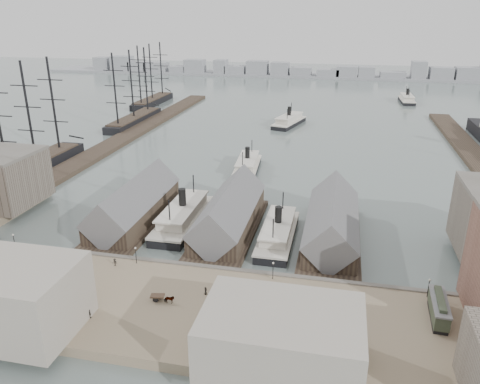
% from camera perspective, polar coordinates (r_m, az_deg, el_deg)
% --- Properties ---
extents(ground, '(900.00, 900.00, 0.00)m').
position_cam_1_polar(ground, '(107.47, -3.47, -8.63)').
color(ground, '#576461').
rests_on(ground, ground).
extents(quay, '(180.00, 30.00, 2.00)m').
position_cam_1_polar(quay, '(90.88, -6.98, -14.15)').
color(quay, '#7B6A53').
rests_on(quay, ground).
extents(seawall, '(180.00, 1.20, 2.30)m').
position_cam_1_polar(seawall, '(102.59, -4.27, -9.47)').
color(seawall, '#59544C').
rests_on(seawall, ground).
extents(west_wharf, '(10.00, 220.00, 1.60)m').
position_cam_1_polar(west_wharf, '(218.15, -13.73, 6.56)').
color(west_wharf, '#2D231C').
rests_on(west_wharf, ground).
extents(ferry_shed_west, '(14.00, 42.00, 12.60)m').
position_cam_1_polar(ferry_shed_west, '(128.18, -12.72, -1.73)').
color(ferry_shed_west, '#2D231C').
rests_on(ferry_shed_west, ground).
extents(ferry_shed_center, '(14.00, 42.00, 12.60)m').
position_cam_1_polar(ferry_shed_center, '(119.96, -1.34, -2.81)').
color(ferry_shed_center, '#2D231C').
rests_on(ferry_shed_center, ground).
extents(ferry_shed_east, '(14.00, 42.00, 12.60)m').
position_cam_1_polar(ferry_shed_east, '(117.05, 11.15, -3.86)').
color(ferry_shed_east, '#2D231C').
rests_on(ferry_shed_east, ground).
extents(street_bldg_center, '(24.00, 16.00, 10.00)m').
position_cam_1_polar(street_bldg_center, '(74.11, 5.08, -17.56)').
color(street_bldg_center, gray).
rests_on(street_bldg_center, quay).
extents(lamp_post_far_w, '(0.44, 0.44, 3.92)m').
position_cam_1_polar(lamp_post_far_w, '(119.38, -25.87, -5.15)').
color(lamp_post_far_w, black).
rests_on(lamp_post_far_w, quay).
extents(lamp_post_near_w, '(0.44, 0.44, 3.92)m').
position_cam_1_polar(lamp_post_near_w, '(104.29, -12.60, -7.18)').
color(lamp_post_near_w, black).
rests_on(lamp_post_near_w, quay).
extents(lamp_post_near_e, '(0.44, 0.44, 3.92)m').
position_cam_1_polar(lamp_post_near_e, '(96.45, 4.05, -9.15)').
color(lamp_post_near_e, black).
rests_on(lamp_post_near_e, quay).
extents(lamp_post_far_e, '(0.44, 0.44, 3.92)m').
position_cam_1_polar(lamp_post_far_e, '(97.62, 22.04, -10.41)').
color(lamp_post_far_e, black).
rests_on(lamp_post_far_e, quay).
extents(far_shore, '(500.00, 40.00, 15.72)m').
position_cam_1_polar(far_shore, '(427.58, 8.76, 14.20)').
color(far_shore, gray).
rests_on(far_shore, ground).
extents(ferry_docked_west, '(9.02, 30.05, 10.73)m').
position_cam_1_polar(ferry_docked_west, '(125.65, -6.94, -2.88)').
color(ferry_docked_west, black).
rests_on(ferry_docked_west, ground).
extents(ferry_docked_east, '(8.04, 26.81, 9.58)m').
position_cam_1_polar(ferry_docked_east, '(116.71, 4.63, -4.88)').
color(ferry_docked_east, black).
rests_on(ferry_docked_east, ground).
extents(ferry_open_near, '(9.77, 26.43, 9.25)m').
position_cam_1_polar(ferry_open_near, '(167.46, 0.90, 3.32)').
color(ferry_open_near, black).
rests_on(ferry_open_near, ground).
extents(ferry_open_mid, '(15.21, 29.09, 9.96)m').
position_cam_1_polar(ferry_open_mid, '(238.50, 6.00, 8.64)').
color(ferry_open_mid, black).
rests_on(ferry_open_mid, ground).
extents(ferry_open_far, '(8.50, 25.94, 9.18)m').
position_cam_1_polar(ferry_open_far, '(317.94, 19.67, 10.62)').
color(ferry_open_far, black).
rests_on(ferry_open_far, ground).
extents(sailing_ship_near, '(9.31, 64.14, 38.27)m').
position_cam_1_polar(sailing_ship_near, '(177.80, -24.93, 2.60)').
color(sailing_ship_near, black).
rests_on(sailing_ship_near, ground).
extents(sailing_ship_mid, '(8.84, 51.07, 36.34)m').
position_cam_1_polar(sailing_ship_mid, '(246.70, -12.77, 8.71)').
color(sailing_ship_mid, black).
rests_on(sailing_ship_mid, ground).
extents(sailing_ship_far, '(8.73, 48.50, 35.89)m').
position_cam_1_polar(sailing_ship_far, '(298.96, -10.61, 10.96)').
color(sailing_ship_far, black).
rests_on(sailing_ship_far, ground).
extents(tram, '(3.21, 10.65, 3.75)m').
position_cam_1_polar(tram, '(92.49, 23.06, -13.02)').
color(tram, black).
rests_on(tram, quay).
extents(horse_cart_left, '(4.80, 2.90, 1.56)m').
position_cam_1_polar(horse_cart_left, '(105.04, -23.84, -9.58)').
color(horse_cart_left, black).
rests_on(horse_cart_left, quay).
extents(horse_cart_center, '(5.04, 2.10, 1.69)m').
position_cam_1_polar(horse_cart_center, '(91.15, -9.00, -12.74)').
color(horse_cart_center, black).
rests_on(horse_cart_center, quay).
extents(horse_cart_right, '(4.77, 3.53, 1.61)m').
position_cam_1_polar(horse_cart_right, '(87.96, 3.32, -13.89)').
color(horse_cart_right, black).
rests_on(horse_cart_right, quay).
extents(pedestrian_1, '(0.87, 0.71, 1.68)m').
position_cam_1_polar(pedestrian_1, '(103.96, -27.24, -10.49)').
color(pedestrian_1, black).
rests_on(pedestrian_1, quay).
extents(pedestrian_2, '(1.15, 0.75, 1.68)m').
position_cam_1_polar(pedestrian_2, '(105.33, -15.02, -8.27)').
color(pedestrian_2, black).
rests_on(pedestrian_2, quay).
extents(pedestrian_3, '(1.05, 0.96, 1.73)m').
position_cam_1_polar(pedestrian_3, '(90.28, -17.85, -13.96)').
color(pedestrian_3, black).
rests_on(pedestrian_3, quay).
extents(pedestrian_4, '(0.61, 0.83, 1.56)m').
position_cam_1_polar(pedestrian_4, '(92.72, -4.22, -11.92)').
color(pedestrian_4, black).
rests_on(pedestrian_4, quay).
extents(pedestrian_5, '(0.71, 0.80, 1.81)m').
position_cam_1_polar(pedestrian_5, '(88.11, 1.05, -13.72)').
color(pedestrian_5, black).
rests_on(pedestrian_5, quay).
extents(pedestrian_6, '(0.95, 0.97, 1.58)m').
position_cam_1_polar(pedestrian_6, '(93.03, 5.80, -11.85)').
color(pedestrian_6, black).
rests_on(pedestrian_6, quay).
extents(pedestrian_7, '(1.30, 0.99, 1.78)m').
position_cam_1_polar(pedestrian_7, '(82.71, 13.64, -17.07)').
color(pedestrian_7, black).
rests_on(pedestrian_7, quay).
extents(pedestrian_8, '(0.93, 1.11, 1.78)m').
position_cam_1_polar(pedestrian_8, '(94.77, 23.14, -12.90)').
color(pedestrian_8, black).
rests_on(pedestrian_8, quay).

